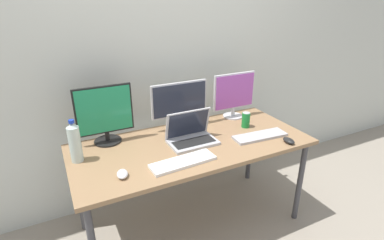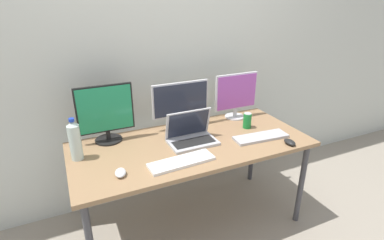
{
  "view_description": "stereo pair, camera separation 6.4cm",
  "coord_description": "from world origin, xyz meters",
  "px_view_note": "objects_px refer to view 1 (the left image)",
  "views": [
    {
      "loc": [
        -0.87,
        -1.74,
        1.75
      ],
      "look_at": [
        0.0,
        0.0,
        0.92
      ],
      "focal_mm": 28.0,
      "sensor_mm": 36.0,
      "label": 1
    },
    {
      "loc": [
        -0.81,
        -1.77,
        1.75
      ],
      "look_at": [
        0.0,
        0.0,
        0.92
      ],
      "focal_mm": 28.0,
      "sensor_mm": 36.0,
      "label": 2
    }
  ],
  "objects_px": {
    "monitor_right": "(234,94)",
    "water_bottle": "(75,142)",
    "laptop_silver": "(191,135)",
    "mouse_by_keyboard": "(122,174)",
    "monitor_left": "(105,114)",
    "keyboard_main": "(260,136)",
    "monitor_center": "(180,103)",
    "mouse_by_laptop": "(289,141)",
    "soda_can_near_keyboard": "(246,120)",
    "keyboard_aux": "(183,162)",
    "work_desk": "(192,150)"
  },
  "relations": [
    {
      "from": "monitor_right",
      "to": "water_bottle",
      "type": "relative_size",
      "value": 1.37
    },
    {
      "from": "laptop_silver",
      "to": "mouse_by_keyboard",
      "type": "distance_m",
      "value": 0.61
    },
    {
      "from": "laptop_silver",
      "to": "mouse_by_keyboard",
      "type": "height_order",
      "value": "laptop_silver"
    },
    {
      "from": "mouse_by_keyboard",
      "to": "monitor_left",
      "type": "bearing_deg",
      "value": 99.9
    },
    {
      "from": "mouse_by_keyboard",
      "to": "keyboard_main",
      "type": "bearing_deg",
      "value": 15.4
    },
    {
      "from": "laptop_silver",
      "to": "water_bottle",
      "type": "bearing_deg",
      "value": 173.63
    },
    {
      "from": "monitor_center",
      "to": "keyboard_main",
      "type": "distance_m",
      "value": 0.67
    },
    {
      "from": "mouse_by_laptop",
      "to": "monitor_right",
      "type": "bearing_deg",
      "value": 100.83
    },
    {
      "from": "monitor_center",
      "to": "soda_can_near_keyboard",
      "type": "bearing_deg",
      "value": -26.84
    },
    {
      "from": "mouse_by_keyboard",
      "to": "soda_can_near_keyboard",
      "type": "relative_size",
      "value": 0.8
    },
    {
      "from": "monitor_right",
      "to": "mouse_by_laptop",
      "type": "height_order",
      "value": "monitor_right"
    },
    {
      "from": "monitor_left",
      "to": "monitor_right",
      "type": "distance_m",
      "value": 1.09
    },
    {
      "from": "keyboard_aux",
      "to": "water_bottle",
      "type": "bearing_deg",
      "value": 147.65
    },
    {
      "from": "laptop_silver",
      "to": "monitor_left",
      "type": "bearing_deg",
      "value": 153.39
    },
    {
      "from": "monitor_left",
      "to": "laptop_silver",
      "type": "height_order",
      "value": "monitor_left"
    },
    {
      "from": "monitor_center",
      "to": "water_bottle",
      "type": "distance_m",
      "value": 0.84
    },
    {
      "from": "keyboard_main",
      "to": "soda_can_near_keyboard",
      "type": "xyz_separation_m",
      "value": [
        0.01,
        0.2,
        0.05
      ]
    },
    {
      "from": "monitor_left",
      "to": "mouse_by_keyboard",
      "type": "xyz_separation_m",
      "value": [
        -0.02,
        -0.5,
        -0.2
      ]
    },
    {
      "from": "mouse_by_laptop",
      "to": "mouse_by_keyboard",
      "type": "bearing_deg",
      "value": 177.66
    },
    {
      "from": "laptop_silver",
      "to": "keyboard_main",
      "type": "relative_size",
      "value": 0.82
    },
    {
      "from": "monitor_center",
      "to": "mouse_by_keyboard",
      "type": "relative_size",
      "value": 4.67
    },
    {
      "from": "monitor_right",
      "to": "laptop_silver",
      "type": "relative_size",
      "value": 1.15
    },
    {
      "from": "mouse_by_laptop",
      "to": "keyboard_aux",
      "type": "bearing_deg",
      "value": 176.9
    },
    {
      "from": "mouse_by_keyboard",
      "to": "work_desk",
      "type": "bearing_deg",
      "value": 32.45
    },
    {
      "from": "laptop_silver",
      "to": "soda_can_near_keyboard",
      "type": "xyz_separation_m",
      "value": [
        0.51,
        0.04,
        0.01
      ]
    },
    {
      "from": "monitor_center",
      "to": "keyboard_aux",
      "type": "bearing_deg",
      "value": -112.5
    },
    {
      "from": "monitor_left",
      "to": "laptop_silver",
      "type": "distance_m",
      "value": 0.63
    },
    {
      "from": "mouse_by_laptop",
      "to": "soda_can_near_keyboard",
      "type": "relative_size",
      "value": 0.83
    },
    {
      "from": "work_desk",
      "to": "laptop_silver",
      "type": "xyz_separation_m",
      "value": [
        0.0,
        0.02,
        0.11
      ]
    },
    {
      "from": "keyboard_main",
      "to": "mouse_by_keyboard",
      "type": "height_order",
      "value": "mouse_by_keyboard"
    },
    {
      "from": "mouse_by_keyboard",
      "to": "soda_can_near_keyboard",
      "type": "xyz_separation_m",
      "value": [
        1.08,
        0.26,
        0.04
      ]
    },
    {
      "from": "work_desk",
      "to": "keyboard_aux",
      "type": "height_order",
      "value": "keyboard_aux"
    },
    {
      "from": "water_bottle",
      "to": "laptop_silver",
      "type": "bearing_deg",
      "value": -6.37
    },
    {
      "from": "monitor_left",
      "to": "mouse_by_laptop",
      "type": "xyz_separation_m",
      "value": [
        1.18,
        -0.61,
        -0.2
      ]
    },
    {
      "from": "monitor_right",
      "to": "keyboard_aux",
      "type": "distance_m",
      "value": 0.91
    },
    {
      "from": "keyboard_main",
      "to": "water_bottle",
      "type": "height_order",
      "value": "water_bottle"
    },
    {
      "from": "keyboard_main",
      "to": "mouse_by_keyboard",
      "type": "bearing_deg",
      "value": -172.81
    },
    {
      "from": "soda_can_near_keyboard",
      "to": "keyboard_main",
      "type": "bearing_deg",
      "value": -93.86
    },
    {
      "from": "monitor_left",
      "to": "monitor_center",
      "type": "relative_size",
      "value": 0.91
    },
    {
      "from": "work_desk",
      "to": "monitor_right",
      "type": "relative_size",
      "value": 4.34
    },
    {
      "from": "monitor_left",
      "to": "keyboard_aux",
      "type": "distance_m",
      "value": 0.67
    },
    {
      "from": "mouse_by_keyboard",
      "to": "water_bottle",
      "type": "xyz_separation_m",
      "value": [
        -0.21,
        0.31,
        0.12
      ]
    },
    {
      "from": "monitor_center",
      "to": "mouse_by_keyboard",
      "type": "distance_m",
      "value": 0.81
    },
    {
      "from": "mouse_by_laptop",
      "to": "water_bottle",
      "type": "bearing_deg",
      "value": 166.29
    },
    {
      "from": "monitor_right",
      "to": "water_bottle",
      "type": "height_order",
      "value": "monitor_right"
    },
    {
      "from": "keyboard_aux",
      "to": "mouse_by_laptop",
      "type": "bearing_deg",
      "value": -9.12
    },
    {
      "from": "keyboard_aux",
      "to": "mouse_by_laptop",
      "type": "relative_size",
      "value": 4.15
    },
    {
      "from": "monitor_left",
      "to": "soda_can_near_keyboard",
      "type": "distance_m",
      "value": 1.1
    },
    {
      "from": "monitor_center",
      "to": "mouse_by_keyboard",
      "type": "xyz_separation_m",
      "value": [
        -0.61,
        -0.5,
        -0.19
      ]
    },
    {
      "from": "work_desk",
      "to": "laptop_silver",
      "type": "bearing_deg",
      "value": 86.87
    }
  ]
}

